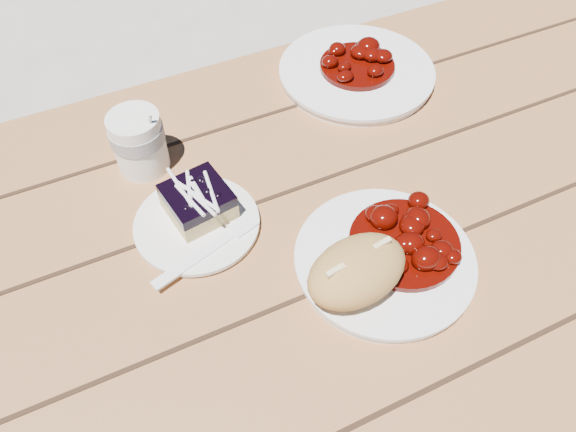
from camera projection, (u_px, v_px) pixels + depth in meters
name	position (u px, v px, depth m)	size (l,w,h in m)	color
picnic_table	(170.00, 355.00, 0.80)	(2.00, 1.55, 0.75)	brown
main_plate	(384.00, 261.00, 0.70)	(0.22, 0.22, 0.02)	white
goulash_stew	(406.00, 236.00, 0.69)	(0.14, 0.14, 0.04)	#490702
bread_roll	(357.00, 271.00, 0.64)	(0.13, 0.08, 0.07)	#B98B47
dessert_plate	(197.00, 225.00, 0.74)	(0.16, 0.16, 0.01)	white
blueberry_cake	(198.00, 201.00, 0.73)	(0.09, 0.09, 0.05)	tan
fork_dessert	(196.00, 258.00, 0.69)	(0.03, 0.16, 0.01)	white
coffee_cup	(139.00, 142.00, 0.78)	(0.07, 0.07, 0.09)	white
second_plate	(356.00, 73.00, 0.94)	(0.25, 0.25, 0.02)	white
second_stew	(358.00, 58.00, 0.91)	(0.12, 0.12, 0.04)	#490702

